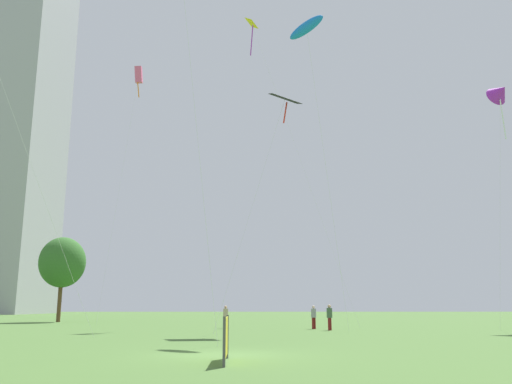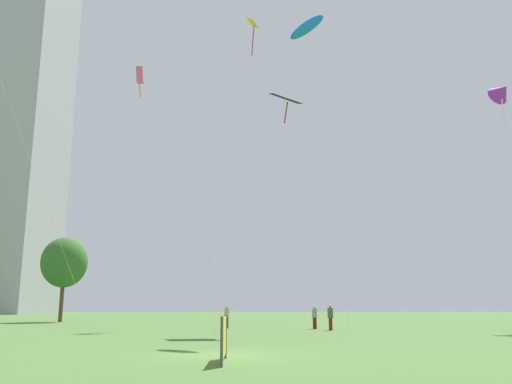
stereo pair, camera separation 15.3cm
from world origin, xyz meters
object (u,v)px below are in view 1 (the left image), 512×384
at_px(kite_flying_2, 306,28).
at_px(kite_flying_8, 500,92).
at_px(distant_highrise_0, 14,112).
at_px(person_standing_2, 226,315).
at_px(park_tree_0, 62,262).
at_px(person_standing_1, 314,315).
at_px(person_standing_0, 329,315).
at_px(event_banner, 226,337).
at_px(kite_flying_3, 139,76).
at_px(kite_flying_0, 253,30).
at_px(kite_flying_4, 285,99).

distance_m(kite_flying_2, kite_flying_8, 19.71).
relative_size(kite_flying_2, distant_highrise_0, 0.22).
relative_size(person_standing_2, park_tree_0, 0.19).
relative_size(person_standing_1, park_tree_0, 0.19).
bearing_deg(distant_highrise_0, kite_flying_2, -54.23).
distance_m(kite_flying_8, park_tree_0, 45.44).
xyz_separation_m(person_standing_0, event_banner, (-6.28, -21.22, -0.28)).
distance_m(person_standing_1, kite_flying_3, 32.60).
height_order(kite_flying_2, park_tree_0, kite_flying_2).
bearing_deg(event_banner, kite_flying_0, 88.04).
relative_size(kite_flying_0, park_tree_0, 3.44).
distance_m(kite_flying_0, kite_flying_8, 24.28).
distance_m(kite_flying_0, park_tree_0, 31.46).
bearing_deg(park_tree_0, person_standing_0, -38.16).
bearing_deg(kite_flying_3, person_standing_2, -51.04).
relative_size(kite_flying_2, event_banner, 7.61).
xyz_separation_m(person_standing_2, kite_flying_0, (2.12, 8.79, 28.09)).
xyz_separation_m(kite_flying_2, kite_flying_8, (17.08, 9.83, -0.23)).
bearing_deg(park_tree_0, event_banner, -65.18).
bearing_deg(kite_flying_8, kite_flying_3, 159.43).
distance_m(person_standing_2, event_banner, 24.61).
height_order(kite_flying_4, distant_highrise_0, distant_highrise_0).
bearing_deg(kite_flying_0, park_tree_0, 159.06).
height_order(kite_flying_3, event_banner, kite_flying_3).
bearing_deg(kite_flying_4, park_tree_0, 136.60).
distance_m(kite_flying_0, kite_flying_2, 21.15).
xyz_separation_m(person_standing_1, kite_flying_3, (-16.48, 13.51, 24.67)).
distance_m(person_standing_0, person_standing_1, 2.41).
bearing_deg(kite_flying_2, event_banner, -106.29).
xyz_separation_m(person_standing_1, kite_flying_8, (16.00, 1.33, 17.94)).
height_order(person_standing_2, park_tree_0, park_tree_0).
distance_m(kite_flying_4, distant_highrise_0, 102.02).
bearing_deg(distant_highrise_0, kite_flying_4, -53.12).
xyz_separation_m(person_standing_2, kite_flying_8, (22.44, 0.22, 17.94)).
bearing_deg(person_standing_0, park_tree_0, 91.95).
relative_size(kite_flying_0, event_banner, 11.53).
height_order(kite_flying_0, kite_flying_4, kite_flying_0).
xyz_separation_m(kite_flying_3, distant_highrise_0, (-41.67, 63.32, 19.21)).
bearing_deg(event_banner, kite_flying_3, 106.58).
bearing_deg(kite_flying_2, park_tree_0, 131.85).
bearing_deg(person_standing_1, kite_flying_2, 50.71).
bearing_deg(person_standing_2, park_tree_0, -77.73).
height_order(distant_highrise_0, event_banner, distant_highrise_0).
bearing_deg(kite_flying_0, kite_flying_4, -80.78).
relative_size(person_standing_2, distant_highrise_0, 0.02).
bearing_deg(kite_flying_3, park_tree_0, 152.87).
bearing_deg(kite_flying_4, kite_flying_2, -78.02).
relative_size(person_standing_0, person_standing_2, 1.04).
bearing_deg(kite_flying_0, person_standing_0, -67.09).
bearing_deg(kite_flying_4, distant_highrise_0, 124.88).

